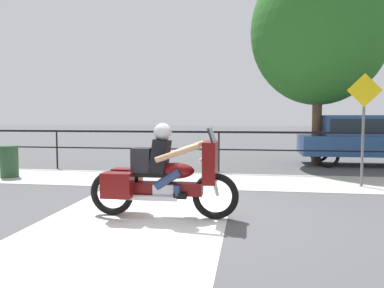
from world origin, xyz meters
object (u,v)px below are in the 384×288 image
(tree_behind_sign, at_px, (319,30))
(trash_bin, at_px, (9,161))
(motorcycle, at_px, (162,175))
(street_sign, at_px, (364,115))
(parked_car, at_px, (360,137))

(tree_behind_sign, bearing_deg, trash_bin, -154.22)
(motorcycle, distance_m, tree_behind_sign, 9.16)
(motorcycle, xyz_separation_m, street_sign, (3.99, 3.26, 0.97))
(parked_car, bearing_deg, street_sign, -101.53)
(parked_car, bearing_deg, motorcycle, -121.44)
(motorcycle, xyz_separation_m, trash_bin, (-4.97, 3.28, -0.26))
(trash_bin, distance_m, tree_behind_sign, 10.45)
(motorcycle, relative_size, parked_car, 0.60)
(trash_bin, xyz_separation_m, street_sign, (8.96, -0.01, 1.23))
(street_sign, bearing_deg, tree_behind_sign, 94.21)
(motorcycle, relative_size, trash_bin, 2.89)
(trash_bin, bearing_deg, street_sign, -0.09)
(motorcycle, bearing_deg, street_sign, 37.15)
(trash_bin, xyz_separation_m, tree_behind_sign, (8.66, 4.18, 4.09))
(parked_car, relative_size, tree_behind_sign, 0.58)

